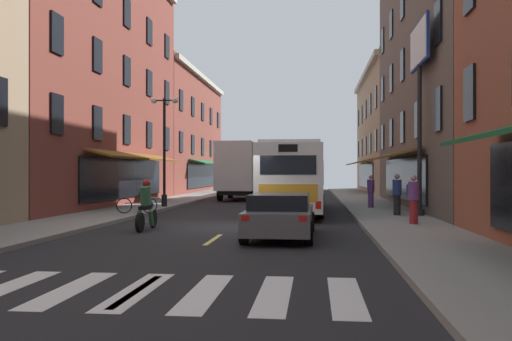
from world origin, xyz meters
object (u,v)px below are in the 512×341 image
at_px(transit_bus, 295,177).
at_px(motorcycle_rider, 147,208).
at_px(pedestrian_far, 371,191).
at_px(bicycle_near, 137,205).
at_px(billboard_sign, 419,65).
at_px(pedestrian_near, 413,198).
at_px(sedan_near, 280,215).
at_px(pedestrian_mid, 397,194).
at_px(box_truck, 240,171).
at_px(sedan_mid, 252,186).
at_px(street_lamp_twin, 164,146).

bearing_deg(transit_bus, motorcycle_rider, -118.54).
bearing_deg(pedestrian_far, bicycle_near, 176.30).
bearing_deg(billboard_sign, pedestrian_near, -103.82).
relative_size(sedan_near, pedestrian_near, 2.69).
height_order(motorcycle_rider, pedestrian_mid, pedestrian_mid).
relative_size(box_truck, bicycle_near, 4.06).
relative_size(sedan_mid, pedestrian_near, 2.64).
xyz_separation_m(billboard_sign, pedestrian_far, (-1.46, 4.60, -5.27)).
distance_m(pedestrian_mid, pedestrian_far, 4.60).
distance_m(box_truck, pedestrian_near, 19.32).
bearing_deg(sedan_near, bicycle_near, 134.30).
relative_size(box_truck, street_lamp_twin, 1.22).
bearing_deg(motorcycle_rider, sedan_mid, 89.45).
relative_size(box_truck, sedan_mid, 1.54).
bearing_deg(box_truck, transit_bus, -69.07).
bearing_deg(motorcycle_rider, bicycle_near, 111.94).
height_order(pedestrian_far, street_lamp_twin, street_lamp_twin).
bearing_deg(box_truck, street_lamp_twin, -105.40).
xyz_separation_m(box_truck, bicycle_near, (-2.50, -13.97, -1.47)).
xyz_separation_m(box_truck, sedan_mid, (-0.19, 8.15, -1.26)).
height_order(bicycle_near, pedestrian_mid, pedestrian_mid).
bearing_deg(street_lamp_twin, box_truck, 74.60).
height_order(pedestrian_near, pedestrian_mid, pedestrian_mid).
bearing_deg(pedestrian_mid, pedestrian_far, -106.43).
distance_m(box_truck, motorcycle_rider, 19.11).
bearing_deg(sedan_near, motorcycle_rider, 160.45).
distance_m(bicycle_near, pedestrian_far, 11.32).
relative_size(sedan_near, street_lamp_twin, 0.81).
bearing_deg(sedan_mid, pedestrian_near, -71.58).
relative_size(pedestrian_mid, pedestrian_far, 1.05).
height_order(billboard_sign, sedan_near, billboard_sign).
bearing_deg(sedan_mid, billboard_sign, -66.82).
bearing_deg(pedestrian_near, box_truck, -77.38).
bearing_deg(sedan_near, sedan_mid, 98.30).
xyz_separation_m(transit_bus, pedestrian_near, (4.23, -6.71, -0.62)).
height_order(transit_bus, pedestrian_far, transit_bus).
relative_size(sedan_near, motorcycle_rider, 2.17).
distance_m(sedan_mid, bicycle_near, 22.25).
relative_size(motorcycle_rider, bicycle_near, 1.24).
height_order(box_truck, motorcycle_rider, box_truck).
height_order(billboard_sign, pedestrian_mid, billboard_sign).
relative_size(transit_bus, box_truck, 1.71).
bearing_deg(street_lamp_twin, sedan_mid, 82.19).
bearing_deg(transit_bus, pedestrian_mid, -35.82).
height_order(sedan_mid, street_lamp_twin, street_lamp_twin).
height_order(box_truck, sedan_near, box_truck).
bearing_deg(pedestrian_near, bicycle_near, -30.53).
bearing_deg(bicycle_near, sedan_mid, 84.03).
relative_size(sedan_near, bicycle_near, 2.68).
height_order(billboard_sign, pedestrian_near, billboard_sign).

